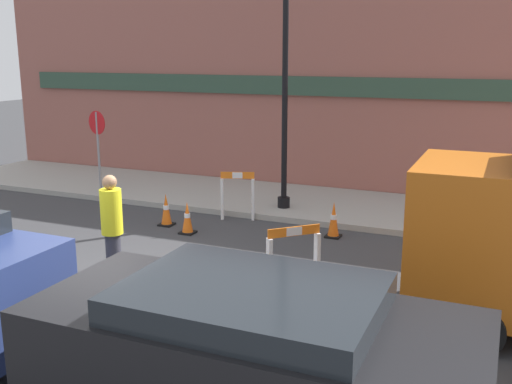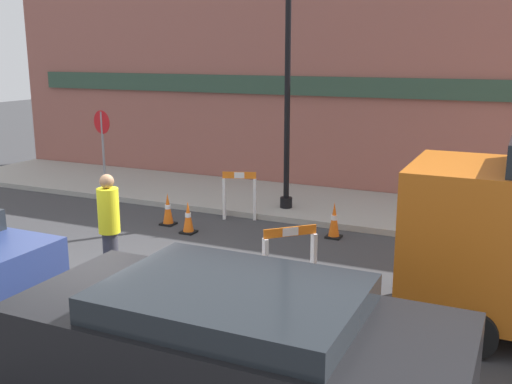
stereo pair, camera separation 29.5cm
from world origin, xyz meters
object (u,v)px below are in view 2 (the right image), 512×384
stop_sign (103,137)px  person_worker (109,225)px  parked_car_2 (234,356)px  streetlamp_post (288,27)px

stop_sign → person_worker: (4.02, -4.88, -0.55)m
stop_sign → person_worker: bearing=142.2°
person_worker → parked_car_2: (3.65, -2.82, -0.06)m
streetlamp_post → parked_car_2: (2.73, -8.07, -3.29)m
parked_car_2 → streetlamp_post: bearing=108.7°
stop_sign → person_worker: stop_sign is taller
stop_sign → parked_car_2: 10.88m
person_worker → streetlamp_post: bearing=15.0°
person_worker → parked_car_2: person_worker is taller
stop_sign → streetlamp_post: bearing=-163.0°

